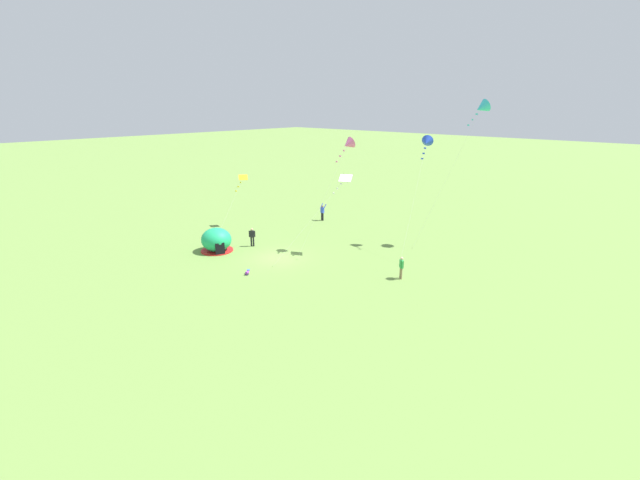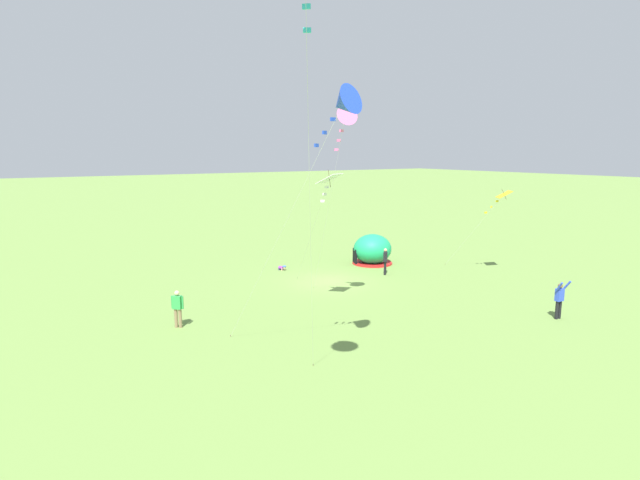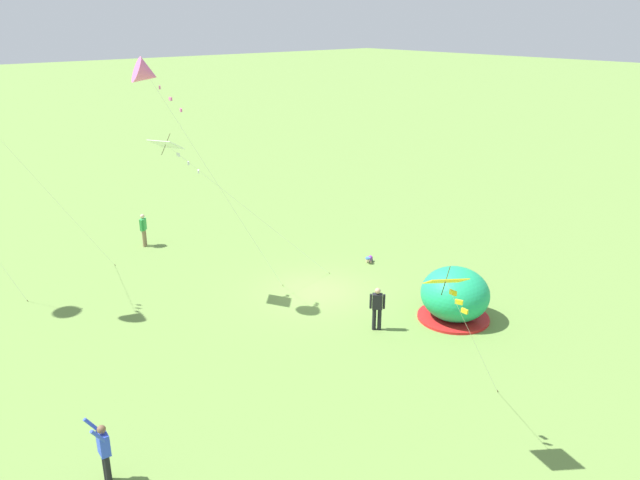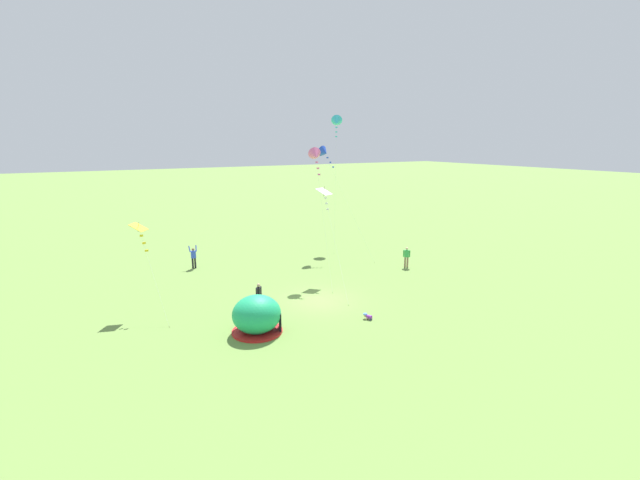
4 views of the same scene
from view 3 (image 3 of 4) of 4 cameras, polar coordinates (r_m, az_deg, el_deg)
name	(u,v)px [view 3 (image 3 of 4)]	position (r m, az deg, el deg)	size (l,w,h in m)	color
ground_plane	(318,292)	(27.05, -0.22, -4.74)	(300.00, 300.00, 0.00)	olive
popup_tent	(455,295)	(24.92, 12.22, -4.95)	(2.81, 2.81, 2.10)	#1EAD6B
toddler_crawling	(369,259)	(30.17, 4.50, -1.74)	(0.42, 0.54, 0.32)	purple
person_watching_sky	(143,228)	(33.23, -15.84, 1.04)	(0.45, 0.44, 1.72)	#8C7251
person_with_toddler	(377,307)	(23.61, 5.25, -6.08)	(0.44, 0.45, 1.72)	black
person_arms_raised	(104,450)	(17.36, -19.16, -17.69)	(0.68, 0.50, 1.89)	black
kite_yellow	(449,286)	(15.67, 11.70, -4.17)	(1.30, 4.61, 5.53)	silver
kite_pink	(147,74)	(23.99, -15.55, 14.43)	(1.98, 5.54, 9.89)	silver
kite_white	(171,149)	(25.04, -13.45, 8.11)	(2.70, 7.34, 6.99)	silver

